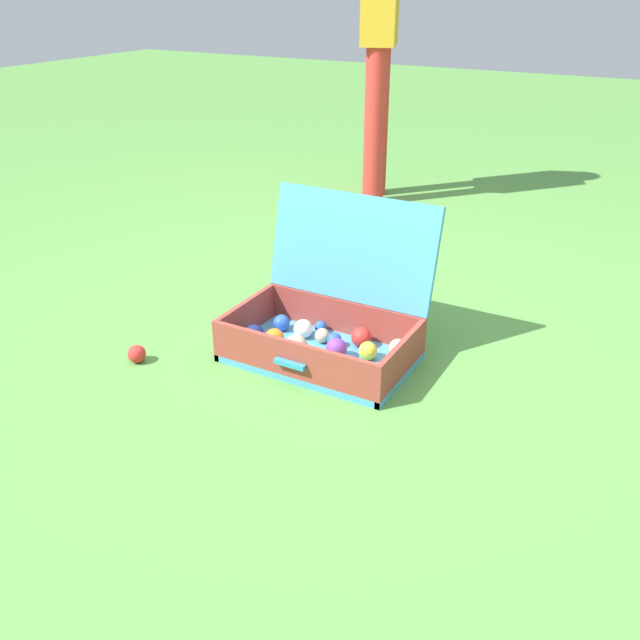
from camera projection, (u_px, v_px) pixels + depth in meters
The scene contains 4 objects.
ground_plane at pixel (346, 355), 2.43m from camera, with size 16.00×16.00×0.00m, color #569342.
open_suitcase at pixel (327, 323), 2.39m from camera, with size 0.62×0.50×0.52m.
stray_ball_on_grass at pixel (137, 354), 2.37m from camera, with size 0.06×0.06×0.06m, color red.
bystander_person at pixel (380, 18), 3.68m from camera, with size 0.28×0.36×1.70m.
Camera 1 is at (0.94, -1.89, 1.20)m, focal length 38.96 mm.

